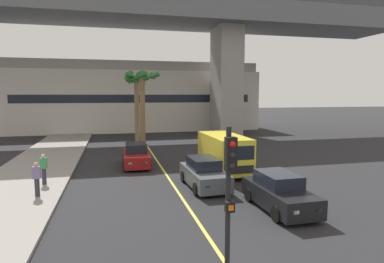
% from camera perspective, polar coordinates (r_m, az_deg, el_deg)
% --- Properties ---
extents(lane_stripe_center, '(0.14, 56.00, 0.01)m').
position_cam_1_polar(lane_stripe_center, '(23.45, -5.80, -5.58)').
color(lane_stripe_center, '#DBCC4C').
rests_on(lane_stripe_center, ground).
extents(bridge_overpass, '(63.22, 8.00, 17.05)m').
position_cam_1_polar(bridge_overpass, '(39.04, -7.56, 19.04)').
color(bridge_overpass, slate).
rests_on(bridge_overpass, ground).
extents(pier_building_backdrop, '(32.89, 8.04, 9.10)m').
position_cam_1_polar(pier_building_backdrop, '(45.70, -9.82, 5.92)').
color(pier_building_backdrop, beige).
rests_on(pier_building_backdrop, ground).
extents(car_queue_front, '(1.89, 4.13, 1.56)m').
position_cam_1_polar(car_queue_front, '(14.70, 14.93, -10.27)').
color(car_queue_front, black).
rests_on(car_queue_front, ground).
extents(car_queue_second, '(1.94, 4.15, 1.56)m').
position_cam_1_polar(car_queue_second, '(17.44, 2.12, -7.38)').
color(car_queue_second, '#4C5156').
rests_on(car_queue_second, ground).
extents(car_queue_third, '(1.92, 4.15, 1.56)m').
position_cam_1_polar(car_queue_third, '(22.74, -9.71, -4.18)').
color(car_queue_third, maroon).
rests_on(car_queue_third, ground).
extents(delivery_van, '(2.18, 5.26, 2.36)m').
position_cam_1_polar(delivery_van, '(20.73, 5.56, -3.57)').
color(delivery_van, yellow).
rests_on(delivery_van, ground).
extents(traffic_light_median_near, '(0.24, 0.37, 4.20)m').
position_cam_1_polar(traffic_light_median_near, '(7.53, 6.49, -10.52)').
color(traffic_light_median_near, black).
rests_on(traffic_light_median_near, ground).
extents(palm_tree_near_median, '(2.54, 2.64, 6.82)m').
position_cam_1_polar(palm_tree_near_median, '(34.12, -9.66, 6.80)').
color(palm_tree_near_median, brown).
rests_on(palm_tree_near_median, ground).
extents(palm_tree_mid_median, '(2.85, 2.98, 6.83)m').
position_cam_1_polar(palm_tree_mid_median, '(27.05, -8.69, 7.15)').
color(palm_tree_mid_median, brown).
rests_on(palm_tree_mid_median, ground).
extents(pedestrian_near_crosswalk, '(0.34, 0.22, 1.62)m').
position_cam_1_polar(pedestrian_near_crosswalk, '(17.02, -25.46, -7.42)').
color(pedestrian_near_crosswalk, '#2D2D38').
rests_on(pedestrian_near_crosswalk, sidewalk_left).
extents(pedestrian_mid_block, '(0.34, 0.22, 1.62)m').
position_cam_1_polar(pedestrian_mid_block, '(19.10, -24.44, -5.89)').
color(pedestrian_mid_block, '#2D2D38').
rests_on(pedestrian_mid_block, sidewalk_left).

